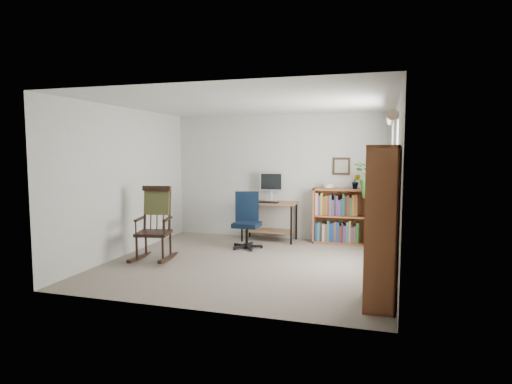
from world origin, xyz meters
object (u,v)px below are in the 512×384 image
(office_chair, at_px, (247,220))
(low_bookshelf, at_px, (340,216))
(tall_bookshelf, at_px, (381,226))
(rocking_chair, at_px, (153,223))
(desk, at_px, (269,221))

(office_chair, relative_size, low_bookshelf, 0.99)
(low_bookshelf, height_order, tall_bookshelf, tall_bookshelf)
(office_chair, bearing_deg, rocking_chair, -150.46)
(tall_bookshelf, bearing_deg, rocking_chair, 163.61)
(rocking_chair, bearing_deg, desk, 42.74)
(office_chair, bearing_deg, tall_bookshelf, -60.32)
(rocking_chair, distance_m, tall_bookshelf, 3.55)
(desk, relative_size, tall_bookshelf, 0.58)
(desk, height_order, rocking_chair, rocking_chair)
(office_chair, distance_m, tall_bookshelf, 3.15)
(desk, xyz_separation_m, low_bookshelf, (1.30, 0.12, 0.14))
(office_chair, height_order, rocking_chair, rocking_chair)
(office_chair, height_order, low_bookshelf, low_bookshelf)
(desk, height_order, low_bookshelf, low_bookshelf)
(desk, xyz_separation_m, rocking_chair, (-1.35, -1.94, 0.22))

